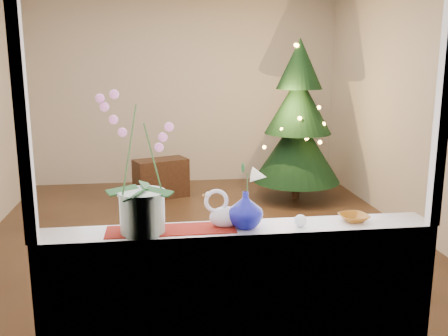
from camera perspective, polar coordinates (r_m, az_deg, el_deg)
The scene contains 16 objects.
ground at distance 5.31m, azimuth -2.53°, elevation -7.83°, with size 5.00×5.00×0.00m, color #382317.
wall_back at distance 7.49m, azimuth -4.41°, elevation 8.65°, with size 4.50×0.10×2.70m, color beige.
wall_front at distance 2.55m, azimuth 2.38°, elevation 1.46°, with size 4.50×0.10×2.70m, color beige.
wall_right at distance 5.66m, azimuth 20.80°, elevation 6.69°, with size 0.10×5.00×2.70m, color beige.
window_apron at distance 2.90m, azimuth 2.07°, elevation -16.36°, with size 2.20×0.08×0.88m, color white.
windowsill at distance 2.79m, azimuth 1.83°, elevation -7.15°, with size 2.20×0.26×0.04m, color white.
window_frame at distance 2.53m, azimuth 2.33°, elevation 9.38°, with size 2.22×0.06×1.60m, color white, non-canonical shape.
runner at distance 2.75m, azimuth -6.07°, elevation -7.02°, with size 0.70×0.20×0.01m, color maroon.
orchid_pot at distance 2.63m, azimuth -9.52°, elevation 0.51°, with size 0.26×0.26×0.76m, color silver, non-canonical shape.
swan at distance 2.75m, azimuth 0.16°, elevation -4.71°, with size 0.24×0.11×0.21m, color silver, non-canonical shape.
blue_vase at distance 2.74m, azimuth 2.46°, elevation -4.48°, with size 0.22×0.22×0.23m, color #090C6F.
lily at distance 2.69m, azimuth 2.50°, elevation -0.31°, with size 0.13×0.07×0.18m, color white, non-canonical shape.
paperweight at distance 2.81m, azimuth 8.74°, elevation -5.97°, with size 0.07×0.07×0.07m, color white.
amber_dish at distance 2.97m, azimuth 14.62°, elevation -5.58°, with size 0.14×0.14×0.03m, color #905211.
xmas_tree at distance 6.58m, azimuth 8.45°, elevation 5.39°, with size 1.14×1.14×2.09m, color black, non-canonical shape.
side_table at distance 6.76m, azimuth -7.21°, elevation -1.17°, with size 0.70×0.35×0.52m, color black.
Camera 1 is at (-0.44, -4.96, 1.83)m, focal length 40.00 mm.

